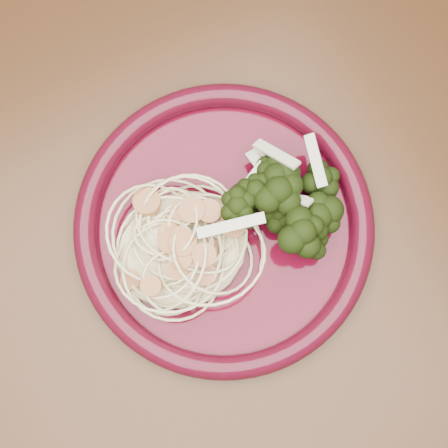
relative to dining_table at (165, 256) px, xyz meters
The scene contains 6 objects.
dining_table is the anchor object (origin of this frame).
dinner_plate 0.13m from the dining_table, 17.34° to the right, with size 0.28×0.28×0.02m.
spaghetti_pile 0.12m from the dining_table, 47.45° to the right, with size 0.12×0.10×0.03m, color beige.
scallop_cluster 0.15m from the dining_table, 47.45° to the right, with size 0.12×0.12×0.04m, color #C57B44, non-canonical shape.
broccoli_pile 0.17m from the dining_table, ahead, with size 0.09×0.14×0.05m, color black.
onion_garnish 0.20m from the dining_table, ahead, with size 0.06×0.09×0.05m, color beige, non-canonical shape.
Camera 1 is at (0.01, -0.11, 1.31)m, focal length 50.00 mm.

